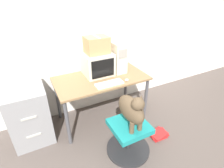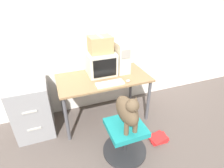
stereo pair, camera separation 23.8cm
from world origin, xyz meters
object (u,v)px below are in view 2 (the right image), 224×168
at_px(cardboard_box, 100,44).
at_px(dog, 128,110).
at_px(keyboard, 110,83).
at_px(office_chair, 125,139).
at_px(filing_cabinet, 33,109).
at_px(crt_monitor, 101,63).
at_px(pc_tower, 120,56).
at_px(book_stack_floor, 158,138).

bearing_deg(cardboard_box, dog, -89.06).
distance_m(keyboard, office_chair, 0.78).
bearing_deg(office_chair, filing_cabinet, 142.49).
xyz_separation_m(crt_monitor, pc_tower, (0.33, 0.01, 0.07)).
bearing_deg(filing_cabinet, pc_tower, 3.86).
relative_size(crt_monitor, pc_tower, 0.90).
relative_size(pc_tower, office_chair, 0.81).
bearing_deg(dog, cardboard_box, 90.94).
height_order(dog, filing_cabinet, dog).
distance_m(filing_cabinet, book_stack_floor, 1.89).
height_order(crt_monitor, keyboard, crt_monitor).
bearing_deg(crt_monitor, keyboard, -88.78).
bearing_deg(crt_monitor, pc_tower, 1.32).
bearing_deg(cardboard_box, crt_monitor, -90.00).
height_order(pc_tower, dog, pc_tower).
relative_size(pc_tower, keyboard, 1.19).
bearing_deg(cardboard_box, book_stack_floor, -59.06).
relative_size(keyboard, office_chair, 0.68).
distance_m(crt_monitor, keyboard, 0.42).
distance_m(pc_tower, keyboard, 0.56).
relative_size(crt_monitor, keyboard, 1.07).
bearing_deg(office_chair, cardboard_box, 90.97).
bearing_deg(book_stack_floor, keyboard, 135.46).
height_order(office_chair, dog, dog).
height_order(pc_tower, book_stack_floor, pc_tower).
bearing_deg(filing_cabinet, dog, -38.36).
relative_size(filing_cabinet, book_stack_floor, 2.77).
distance_m(crt_monitor, filing_cabinet, 1.21).
xyz_separation_m(dog, cardboard_box, (-0.02, 0.97, 0.51)).
distance_m(pc_tower, book_stack_floor, 1.37).
bearing_deg(filing_cabinet, book_stack_floor, -26.93).
distance_m(crt_monitor, book_stack_floor, 1.41).
height_order(crt_monitor, filing_cabinet, crt_monitor).
xyz_separation_m(crt_monitor, office_chair, (0.02, -0.94, -0.70)).
height_order(crt_monitor, cardboard_box, cardboard_box).
height_order(keyboard, filing_cabinet, filing_cabinet).
bearing_deg(keyboard, crt_monitor, 91.22).
bearing_deg(keyboard, pc_tower, 50.72).
xyz_separation_m(crt_monitor, dog, (0.02, -0.97, -0.22)).
bearing_deg(book_stack_floor, office_chair, -178.68).
bearing_deg(pc_tower, dog, -107.88).
height_order(crt_monitor, book_stack_floor, crt_monitor).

